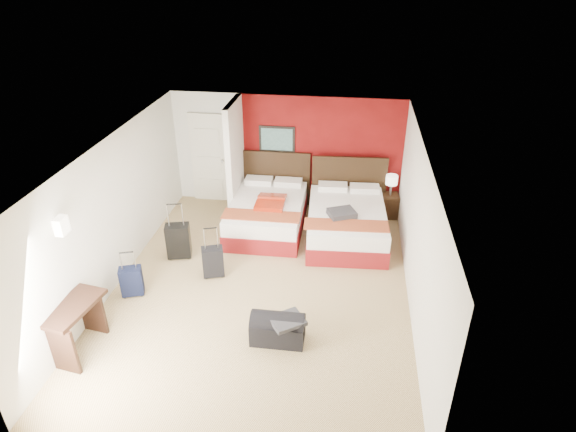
% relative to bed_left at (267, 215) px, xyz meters
% --- Properties ---
extents(ground, '(6.50, 6.50, 0.00)m').
position_rel_bed_left_xyz_m(ground, '(0.24, -2.03, -0.32)').
color(ground, tan).
rests_on(ground, ground).
extents(room_walls, '(5.02, 6.52, 2.50)m').
position_rel_bed_left_xyz_m(room_walls, '(-1.17, -0.61, 0.94)').
color(room_walls, silver).
rests_on(room_walls, ground).
extents(red_accent_panel, '(3.50, 0.04, 2.50)m').
position_rel_bed_left_xyz_m(red_accent_panel, '(0.99, 1.20, 0.93)').
color(red_accent_panel, maroon).
rests_on(red_accent_panel, ground).
extents(partition_wall, '(0.12, 1.20, 2.50)m').
position_rel_bed_left_xyz_m(partition_wall, '(-0.76, 0.58, 0.93)').
color(partition_wall, silver).
rests_on(partition_wall, ground).
extents(entry_door, '(0.82, 0.06, 2.05)m').
position_rel_bed_left_xyz_m(entry_door, '(-1.51, 1.17, 0.71)').
color(entry_door, silver).
rests_on(entry_door, ground).
extents(bed_left, '(1.49, 2.12, 0.63)m').
position_rel_bed_left_xyz_m(bed_left, '(0.00, 0.00, 0.00)').
color(bed_left, white).
rests_on(bed_left, ground).
extents(bed_right, '(1.64, 2.26, 0.65)m').
position_rel_bed_left_xyz_m(bed_right, '(1.63, -0.17, 0.01)').
color(bed_right, silver).
rests_on(bed_right, ground).
extents(red_suitcase_open, '(0.57, 0.78, 0.10)m').
position_rel_bed_left_xyz_m(red_suitcase_open, '(0.10, -0.10, 0.36)').
color(red_suitcase_open, '#A8250E').
rests_on(red_suitcase_open, bed_left).
extents(jacket_bundle, '(0.61, 0.56, 0.12)m').
position_rel_bed_left_xyz_m(jacket_bundle, '(1.53, -0.47, 0.40)').
color(jacket_bundle, '#39393E').
rests_on(jacket_bundle, bed_right).
extents(nightstand, '(0.41, 0.41, 0.52)m').
position_rel_bed_left_xyz_m(nightstand, '(2.53, 0.88, -0.06)').
color(nightstand, '#311F10').
rests_on(nightstand, ground).
extents(table_lamp, '(0.33, 0.33, 0.45)m').
position_rel_bed_left_xyz_m(table_lamp, '(2.53, 0.88, 0.43)').
color(table_lamp, silver).
rests_on(table_lamp, nightstand).
extents(suitcase_black, '(0.49, 0.37, 0.66)m').
position_rel_bed_left_xyz_m(suitcase_black, '(-1.46, -1.29, 0.01)').
color(suitcase_black, black).
rests_on(suitcase_black, ground).
extents(suitcase_charcoal, '(0.42, 0.33, 0.55)m').
position_rel_bed_left_xyz_m(suitcase_charcoal, '(-0.66, -1.80, -0.04)').
color(suitcase_charcoal, black).
rests_on(suitcase_charcoal, ground).
extents(suitcase_navy, '(0.41, 0.33, 0.50)m').
position_rel_bed_left_xyz_m(suitcase_navy, '(-1.86, -2.51, -0.07)').
color(suitcase_navy, black).
rests_on(suitcase_navy, ground).
extents(duffel_bag, '(0.79, 0.42, 0.40)m').
position_rel_bed_left_xyz_m(duffel_bag, '(0.72, -3.27, -0.12)').
color(duffel_bag, black).
rests_on(duffel_bag, ground).
extents(jacket_draped, '(0.61, 0.59, 0.06)m').
position_rel_bed_left_xyz_m(jacket_draped, '(0.87, -3.32, 0.12)').
color(jacket_draped, '#323136').
rests_on(jacket_draped, duffel_bag).
extents(desk, '(0.63, 1.03, 0.80)m').
position_rel_bed_left_xyz_m(desk, '(-2.07, -3.84, 0.08)').
color(desk, black).
rests_on(desk, ground).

